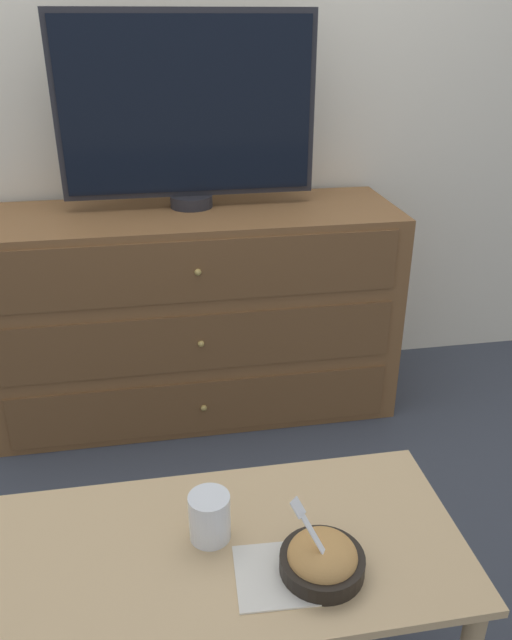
% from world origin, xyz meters
% --- Properties ---
extents(ground_plane, '(12.00, 12.00, 0.00)m').
position_xyz_m(ground_plane, '(0.00, 0.00, 0.00)').
color(ground_plane, '#383D47').
extents(wall_back, '(12.00, 0.05, 2.60)m').
position_xyz_m(wall_back, '(0.00, 0.03, 1.30)').
color(wall_back, silver).
rests_on(wall_back, ground_plane).
extents(dresser, '(1.55, 0.53, 0.83)m').
position_xyz_m(dresser, '(0.03, -0.29, 0.41)').
color(dresser, brown).
rests_on(dresser, ground_plane).
extents(tv, '(0.92, 0.16, 0.67)m').
position_xyz_m(tv, '(0.04, -0.22, 1.17)').
color(tv, '#232328').
rests_on(tv, dresser).
extents(coffee_table, '(1.00, 0.49, 0.47)m').
position_xyz_m(coffee_table, '(-0.01, -1.56, 0.40)').
color(coffee_table, tan).
rests_on(coffee_table, ground_plane).
extents(takeout_bowl, '(0.17, 0.17, 0.17)m').
position_xyz_m(takeout_bowl, '(0.17, -1.66, 0.50)').
color(takeout_bowl, black).
rests_on(takeout_bowl, coffee_table).
extents(drink_cup, '(0.09, 0.09, 0.11)m').
position_xyz_m(drink_cup, '(-0.04, -1.53, 0.52)').
color(drink_cup, white).
rests_on(drink_cup, coffee_table).
extents(napkin, '(0.17, 0.17, 0.00)m').
position_xyz_m(napkin, '(0.08, -1.65, 0.47)').
color(napkin, silver).
rests_on(napkin, coffee_table).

